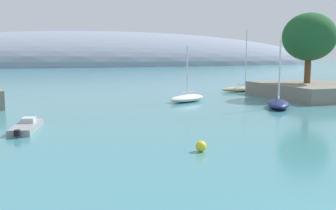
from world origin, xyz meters
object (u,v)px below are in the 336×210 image
at_px(sailboat_sand_outer_mooring, 245,88).
at_px(mooring_buoy_yellow, 201,146).
at_px(tree_clump_shore, 309,37).
at_px(sailboat_navy_mid_mooring, 278,103).
at_px(sailboat_white_near_shore, 187,98).
at_px(motorboat_grey_foreground, 27,126).

distance_m(sailboat_sand_outer_mooring, mooring_buoy_yellow, 39.64).
distance_m(tree_clump_shore, mooring_buoy_yellow, 36.26).
bearing_deg(sailboat_navy_mid_mooring, sailboat_sand_outer_mooring, 12.57).
distance_m(sailboat_white_near_shore, sailboat_navy_mid_mooring, 11.52).
bearing_deg(sailboat_sand_outer_mooring, mooring_buoy_yellow, 60.16).
relative_size(sailboat_navy_mid_mooring, sailboat_sand_outer_mooring, 0.77).
xyz_separation_m(tree_clump_shore, sailboat_white_near_shore, (-18.10, 0.48, -7.84)).
relative_size(motorboat_grey_foreground, mooring_buoy_yellow, 8.51).
bearing_deg(sailboat_navy_mid_mooring, tree_clump_shore, -19.53).
xyz_separation_m(tree_clump_shore, mooring_buoy_yellow, (-26.87, -22.99, -8.01)).
relative_size(sailboat_sand_outer_mooring, motorboat_grey_foreground, 1.69).
bearing_deg(sailboat_sand_outer_mooring, motorboat_grey_foreground, 38.34).
bearing_deg(sailboat_sand_outer_mooring, tree_clump_shore, 118.84).
xyz_separation_m(sailboat_navy_mid_mooring, mooring_buoy_yellow, (-16.18, -14.65, -0.19)).
bearing_deg(sailboat_sand_outer_mooring, sailboat_white_near_shore, 38.10).
xyz_separation_m(sailboat_sand_outer_mooring, mooring_buoy_yellow, (-22.66, -32.52, -0.17)).
bearing_deg(sailboat_white_near_shore, sailboat_navy_mid_mooring, 102.40).
bearing_deg(sailboat_white_near_shore, tree_clump_shore, 150.81).
relative_size(tree_clump_shore, sailboat_sand_outer_mooring, 0.99).
bearing_deg(tree_clump_shore, sailboat_white_near_shore, 178.48).
bearing_deg(mooring_buoy_yellow, sailboat_sand_outer_mooring, 55.13).
bearing_deg(sailboat_sand_outer_mooring, sailboat_navy_mid_mooring, 75.09).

